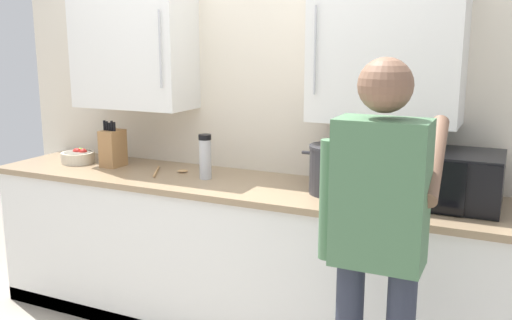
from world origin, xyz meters
The scene contains 9 objects.
back_wall_tiled centered at (0.00, 1.17, 1.44)m, with size 3.53×0.44×2.74m.
counter_unit centered at (0.00, 0.87, 0.45)m, with size 3.11×0.64×0.90m.
microwave_oven centered at (1.09, 0.91, 1.03)m, with size 0.53×0.40×0.26m.
stock_pot centered at (0.58, 0.88, 1.03)m, with size 0.39×0.29×0.28m.
fruit_bowl centered at (-1.17, 0.89, 0.94)m, with size 0.21×0.21×0.09m.
wooden_spoon centered at (-0.47, 0.90, 0.91)m, with size 0.25×0.23×0.02m.
thermos_flask centered at (-0.19, 0.87, 1.03)m, with size 0.07×0.07×0.26m.
knife_block centered at (-0.89, 0.90, 1.02)m, with size 0.11×0.15×0.29m.
person_figure centered at (0.98, 0.15, 0.97)m, with size 0.44×0.56×1.63m.
Camera 1 is at (1.42, -1.88, 1.68)m, focal length 39.68 mm.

